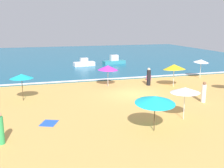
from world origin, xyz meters
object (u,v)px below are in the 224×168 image
object	(u,v)px
beach_umbrella_3	(174,67)
beach_umbrella_0	(185,90)
beach_umbrella_2	(21,76)
beach_umbrella_8	(201,61)
beach_umbrella_1	(108,68)
beach_umbrella_7	(155,100)
beachgoer_6	(204,93)
beachgoer_3	(149,77)
small_boat_0	(84,63)
small_boat_1	(114,61)
beachgoer_1	(0,129)
beachgoer_4	(149,77)

from	to	relation	value
beach_umbrella_3	beach_umbrella_0	bearing A→B (deg)	-114.96
beach_umbrella_2	beach_umbrella_8	xyz separation A→B (m)	(18.52, 3.61, -0.01)
beach_umbrella_1	beach_umbrella_7	distance (m)	11.37
beach_umbrella_0	beach_umbrella_2	size ratio (longest dim) A/B	1.12
beach_umbrella_8	beachgoer_6	distance (m)	9.62
beach_umbrella_2	beachgoer_3	world-z (taller)	beach_umbrella_2
small_boat_0	beach_umbrella_1	bearing A→B (deg)	-89.76
beachgoer_6	small_boat_1	size ratio (longest dim) A/B	0.47
beach_umbrella_0	small_boat_1	size ratio (longest dim) A/B	0.70
beachgoer_6	small_boat_0	bearing A→B (deg)	106.02
beach_umbrella_2	beach_umbrella_3	distance (m)	13.71
beach_umbrella_1	beachgoer_1	xyz separation A→B (m)	(-8.54, -10.75, -1.03)
beachgoer_6	beachgoer_3	bearing A→B (deg)	104.68
beachgoer_3	small_boat_1	world-z (taller)	beachgoer_3
beachgoer_4	small_boat_1	bearing A→B (deg)	91.69
beachgoer_3	beach_umbrella_7	bearing A→B (deg)	-112.38
beach_umbrella_1	beachgoer_3	distance (m)	4.12
beach_umbrella_3	beachgoer_4	world-z (taller)	beach_umbrella_3
small_boat_1	beach_umbrella_7	bearing A→B (deg)	-101.54
beach_umbrella_0	small_boat_1	xyz separation A→B (m)	(2.42, 23.32, -1.38)
beach_umbrella_8	beach_umbrella_2	bearing A→B (deg)	-168.98
beachgoer_3	small_boat_0	bearing A→B (deg)	106.67
beach_umbrella_1	small_boat_1	xyz separation A→B (m)	(4.57, 13.13, -1.28)
beach_umbrella_3	beach_umbrella_7	distance (m)	11.31
beach_umbrella_1	beach_umbrella_8	distance (m)	10.81
beach_umbrella_0	beachgoer_3	size ratio (longest dim) A/B	1.39
beach_umbrella_2	beach_umbrella_7	size ratio (longest dim) A/B	0.83
beachgoer_1	beachgoer_6	distance (m)	14.56
beachgoer_1	beach_umbrella_0	bearing A→B (deg)	3.02
beach_umbrella_8	beachgoer_1	size ratio (longest dim) A/B	1.29
beach_umbrella_2	beach_umbrella_8	bearing A→B (deg)	11.02
beach_umbrella_3	beachgoer_1	world-z (taller)	beach_umbrella_3
beach_umbrella_8	beachgoer_4	xyz separation A→B (m)	(-5.87, 0.68, -1.59)
beachgoer_1	beachgoer_6	bearing A→B (deg)	13.76
beachgoer_1	beach_umbrella_8	bearing A→B (deg)	30.72
beach_umbrella_3	beach_umbrella_1	bearing A→B (deg)	161.17
beach_umbrella_7	small_boat_0	distance (m)	23.81
beach_umbrella_2	beach_umbrella_7	world-z (taller)	beach_umbrella_7
beach_umbrella_2	small_boat_1	world-z (taller)	beach_umbrella_2
beach_umbrella_0	beach_umbrella_3	world-z (taller)	beach_umbrella_3
beach_umbrella_0	beachgoer_1	world-z (taller)	beach_umbrella_0
beach_umbrella_1	beach_umbrella_2	distance (m)	8.26
beach_umbrella_0	beach_umbrella_8	size ratio (longest dim) A/B	1.13
beach_umbrella_1	beachgoer_3	xyz separation A→B (m)	(3.91, -0.82, -0.99)
beach_umbrella_1	beach_umbrella_7	size ratio (longest dim) A/B	1.04
beachgoer_1	beachgoer_3	bearing A→B (deg)	38.58
beach_umbrella_7	small_boat_1	distance (m)	25.04
beachgoer_1	small_boat_0	world-z (taller)	beachgoer_1
beach_umbrella_3	beachgoer_6	world-z (taller)	beach_umbrella_3
beach_umbrella_1	beach_umbrella_3	size ratio (longest dim) A/B	1.02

